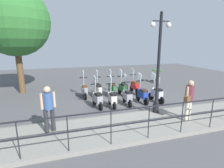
{
  "coord_description": "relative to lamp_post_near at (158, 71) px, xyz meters",
  "views": [
    {
      "loc": [
        -8.69,
        3.16,
        3.11
      ],
      "look_at": [
        0.2,
        0.5,
        0.9
      ],
      "focal_mm": 28.0,
      "sensor_mm": 36.0,
      "label": 1
    }
  ],
  "objects": [
    {
      "name": "ground_plane",
      "position": [
        2.4,
        0.71,
        -1.98
      ],
      "size": [
        28.0,
        28.0,
        0.0
      ],
      "primitive_type": "plane",
      "color": "#4C4C4F"
    },
    {
      "name": "promenade_walkway",
      "position": [
        -0.75,
        0.71,
        -1.9
      ],
      "size": [
        2.2,
        20.0,
        0.15
      ],
      "color": "gray",
      "rests_on": "ground_plane"
    },
    {
      "name": "fence_railing",
      "position": [
        -1.8,
        0.71,
        -1.08
      ],
      "size": [
        0.04,
        16.03,
        1.07
      ],
      "color": "black",
      "rests_on": "promenade_walkway"
    },
    {
      "name": "lamp_post_near",
      "position": [
        0.0,
        0.0,
        0.0
      ],
      "size": [
        0.26,
        0.9,
        4.14
      ],
      "color": "black",
      "rests_on": "promenade_walkway"
    },
    {
      "name": "pedestrian_with_bag",
      "position": [
        -1.07,
        -0.75,
        -0.9
      ],
      "size": [
        0.49,
        0.6,
        1.59
      ],
      "rotation": [
        0.0,
        0.0,
        0.43
      ],
      "color": "beige",
      "rests_on": "promenade_walkway"
    },
    {
      "name": "pedestrian_distant",
      "position": [
        -0.48,
        4.32,
        -0.9
      ],
      "size": [
        0.4,
        0.47,
        1.59
      ],
      "rotation": [
        0.0,
        0.0,
        3.43
      ],
      "color": "#28282D",
      "rests_on": "promenade_walkway"
    },
    {
      "name": "tree_large",
      "position": [
        5.57,
        6.25,
        2.33
      ],
      "size": [
        4.07,
        4.07,
        6.36
      ],
      "color": "brown",
      "rests_on": "ground_plane"
    },
    {
      "name": "potted_palm",
      "position": [
        5.63,
        -3.37,
        -1.53
      ],
      "size": [
        1.06,
        0.66,
        1.05
      ],
      "color": "slate",
      "rests_on": "ground_plane"
    },
    {
      "name": "scooter_near_0",
      "position": [
        1.57,
        -0.95,
        -1.49
      ],
      "size": [
        1.23,
        0.47,
        1.54
      ],
      "rotation": [
        0.0,
        0.0,
        0.17
      ],
      "color": "black",
      "rests_on": "ground_plane"
    },
    {
      "name": "scooter_near_1",
      "position": [
        1.67,
        -0.17,
        -1.49
      ],
      "size": [
        1.23,
        0.44,
        1.54
      ],
      "rotation": [
        0.0,
        0.0,
        0.07
      ],
      "color": "black",
      "rests_on": "ground_plane"
    },
    {
      "name": "scooter_near_2",
      "position": [
        1.59,
        0.71,
        -1.49
      ],
      "size": [
        1.23,
        0.44,
        1.54
      ],
      "rotation": [
        0.0,
        0.0,
        -0.02
      ],
      "color": "black",
      "rests_on": "ground_plane"
    },
    {
      "name": "scooter_near_3",
      "position": [
        1.49,
        1.53,
        -1.49
      ],
      "size": [
        1.23,
        0.44,
        1.54
      ],
      "rotation": [
        0.0,
        0.0,
        -0.02
      ],
      "color": "black",
      "rests_on": "ground_plane"
    },
    {
      "name": "scooter_near_4",
      "position": [
        1.65,
        2.24,
        -1.49
      ],
      "size": [
        1.23,
        0.46,
        1.54
      ],
      "rotation": [
        0.0,
        0.0,
        0.16
      ],
      "color": "black",
      "rests_on": "ground_plane"
    },
    {
      "name": "scooter_far_0",
      "position": [
        3.47,
        -0.53,
        -1.49
      ],
      "size": [
        1.23,
        0.44,
        1.54
      ],
      "rotation": [
        0.0,
        0.0,
        0.02
      ],
      "color": "black",
      "rests_on": "ground_plane"
    },
    {
      "name": "scooter_far_1",
      "position": [
        3.19,
        0.36,
        -1.49
      ],
      "size": [
        1.23,
        0.44,
        1.54
      ],
      "rotation": [
        0.0,
        0.0,
        0.11
      ],
      "color": "black",
      "rests_on": "ground_plane"
    },
    {
      "name": "scooter_far_2",
      "position": [
        3.31,
        1.01,
        -1.49
      ],
      "size": [
        1.23,
        0.44,
        1.54
      ],
      "rotation": [
        0.0,
        0.0,
        -0.02
      ],
      "color": "black",
      "rests_on": "ground_plane"
    },
    {
      "name": "scooter_far_3",
      "position": [
        3.3,
        1.84,
        -1.49
      ],
      "size": [
        1.23,
        0.44,
        1.54
      ],
      "rotation": [
        0.0,
        0.0,
        0.0
      ],
      "color": "black",
      "rests_on": "ground_plane"
    },
    {
      "name": "scooter_far_4",
      "position": [
        3.42,
        2.62,
        -1.49
      ],
      "size": [
        1.23,
        0.44,
        1.54
      ],
      "rotation": [
        0.0,
        0.0,
        -0.0
      ],
      "color": "black",
      "rests_on": "ground_plane"
    }
  ]
}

